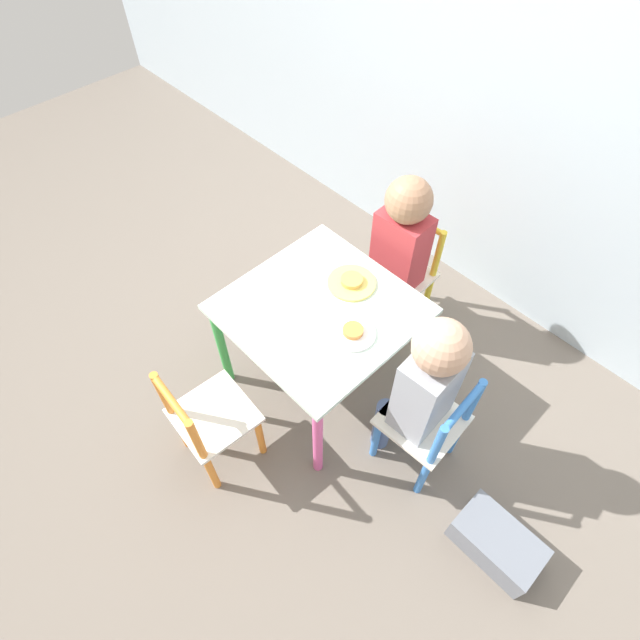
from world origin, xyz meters
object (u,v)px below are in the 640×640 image
chair_blue (427,426)px  plate_back (352,282)px  kids_table (320,319)px  child_right (424,384)px  child_back (399,245)px  plate_right (353,332)px  storage_bin (497,542)px  chair_orange (209,421)px  chair_yellow (401,276)px

chair_blue → plate_back: 0.58m
chair_blue → kids_table: bearing=-90.0°
child_right → plate_back: size_ratio=4.45×
child_back → plate_right: child_back is taller
child_right → storage_bin: bearing=78.4°
chair_orange → storage_bin: (0.94, 0.47, -0.20)m
kids_table → chair_orange: (-0.04, -0.51, -0.16)m
child_right → chair_yellow: bearing=-139.2°
plate_back → plate_right: same height
chair_yellow → chair_blue: (0.53, -0.48, 0.00)m
chair_yellow → child_right: bearing=-48.0°
chair_blue → child_back: 0.71m
chair_yellow → child_back: (0.00, -0.06, 0.22)m
kids_table → child_back: child_back is taller
chair_yellow → plate_right: chair_yellow is taller
chair_yellow → chair_orange: same height
child_back → plate_back: child_back is taller
kids_table → chair_blue: 0.53m
kids_table → child_back: (-0.02, 0.45, 0.06)m
storage_bin → plate_right: bearing=177.2°
chair_orange → child_right: (0.48, 0.53, 0.22)m
chair_yellow → child_right: (0.47, -0.48, 0.22)m
chair_blue → chair_orange: bearing=-48.8°
chair_orange → child_back: bearing=-87.1°
chair_yellow → chair_orange: size_ratio=1.00×
child_back → chair_blue: bearing=-40.8°
chair_orange → plate_back: (0.04, 0.67, 0.24)m
child_right → plate_back: 0.47m
plate_back → storage_bin: plate_back is taller
chair_orange → kids_table: bearing=-90.0°
chair_blue → chair_orange: (-0.54, -0.54, 0.00)m
kids_table → chair_yellow: bearing=92.3°
chair_blue → child_right: bearing=-90.0°
chair_blue → child_right: 0.23m
kids_table → chair_blue: bearing=3.5°
kids_table → child_right: 0.45m
kids_table → plate_back: 0.18m
chair_blue → chair_orange: size_ratio=1.00×
chair_blue → chair_orange: same height
chair_orange → plate_back: bearing=-89.0°
chair_yellow → child_right: 0.71m
chair_blue → child_right: child_right is taller
kids_table → chair_orange: chair_orange is taller
kids_table → child_right: size_ratio=0.78×
chair_yellow → plate_back: (0.02, -0.35, 0.24)m
kids_table → child_right: (0.45, 0.03, 0.06)m
child_right → storage_bin: child_right is taller
chair_yellow → kids_table: bearing=-90.0°
chair_orange → plate_back: size_ratio=2.95×
plate_right → chair_yellow: bearing=109.6°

